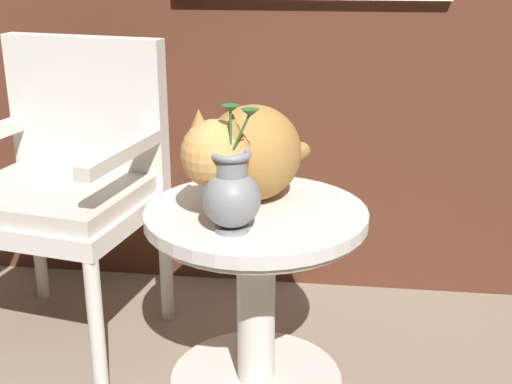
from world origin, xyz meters
name	(u,v)px	position (x,y,z in m)	size (l,w,h in m)	color
wicker_side_table	(256,271)	(0.09, 0.13, 0.37)	(0.60, 0.60, 0.56)	silver
wicker_chair	(66,176)	(-0.54, 0.37, 0.55)	(0.63, 0.59, 0.96)	silver
cat	(246,153)	(0.06, 0.18, 0.70)	(0.35, 0.59, 0.29)	#AD7A3D
pewter_vase_with_ivy	(232,192)	(0.05, -0.02, 0.66)	(0.14, 0.14, 0.31)	gray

